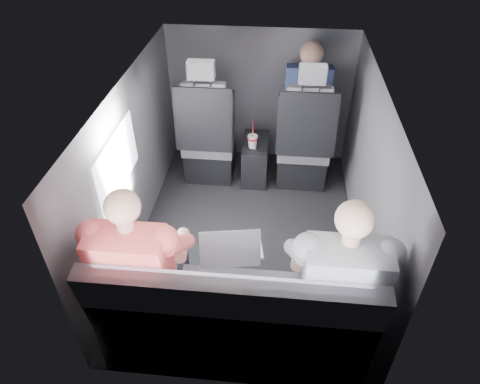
# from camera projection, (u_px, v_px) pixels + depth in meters

# --- Properties ---
(floor) EXTENTS (2.60, 2.60, 0.00)m
(floor) POSITION_uv_depth(u_px,v_px,m) (248.00, 236.00, 3.65)
(floor) COLOR black
(floor) RESTS_ON ground
(ceiling) EXTENTS (2.60, 2.60, 0.00)m
(ceiling) POSITION_uv_depth(u_px,v_px,m) (250.00, 88.00, 2.82)
(ceiling) COLOR #B2B2AD
(ceiling) RESTS_ON panel_back
(panel_left) EXTENTS (0.02, 2.60, 1.35)m
(panel_left) POSITION_uv_depth(u_px,v_px,m) (133.00, 165.00, 3.31)
(panel_left) COLOR #56565B
(panel_left) RESTS_ON floor
(panel_right) EXTENTS (0.02, 2.60, 1.35)m
(panel_right) POSITION_uv_depth(u_px,v_px,m) (370.00, 178.00, 3.17)
(panel_right) COLOR #56565B
(panel_right) RESTS_ON floor
(panel_front) EXTENTS (1.80, 0.02, 1.35)m
(panel_front) POSITION_uv_depth(u_px,v_px,m) (259.00, 96.00, 4.25)
(panel_front) COLOR #56565B
(panel_front) RESTS_ON floor
(panel_back) EXTENTS (1.80, 0.02, 1.35)m
(panel_back) POSITION_uv_depth(u_px,v_px,m) (228.00, 316.00, 2.22)
(panel_back) COLOR #56565B
(panel_back) RESTS_ON floor
(side_window) EXTENTS (0.02, 0.75, 0.42)m
(side_window) POSITION_uv_depth(u_px,v_px,m) (118.00, 163.00, 2.93)
(side_window) COLOR white
(side_window) RESTS_ON panel_left
(seatbelt) EXTENTS (0.35, 0.11, 0.59)m
(seatbelt) POSITION_uv_depth(u_px,v_px,m) (308.00, 117.00, 3.65)
(seatbelt) COLOR black
(seatbelt) RESTS_ON front_seat_right
(front_seat_left) EXTENTS (0.52, 0.58, 1.26)m
(front_seat_left) POSITION_uv_depth(u_px,v_px,m) (209.00, 142.00, 4.10)
(front_seat_left) COLOR black
(front_seat_left) RESTS_ON floor
(front_seat_right) EXTENTS (0.52, 0.58, 1.26)m
(front_seat_right) POSITION_uv_depth(u_px,v_px,m) (303.00, 147.00, 4.03)
(front_seat_right) COLOR black
(front_seat_right) RESTS_ON floor
(center_console) EXTENTS (0.24, 0.48, 0.41)m
(center_console) POSITION_uv_depth(u_px,v_px,m) (255.00, 159.00, 4.22)
(center_console) COLOR black
(center_console) RESTS_ON floor
(rear_bench) EXTENTS (1.60, 0.57, 0.92)m
(rear_bench) POSITION_uv_depth(u_px,v_px,m) (234.00, 319.00, 2.63)
(rear_bench) COLOR slate
(rear_bench) RESTS_ON floor
(soda_cup) EXTENTS (0.09, 0.09, 0.29)m
(soda_cup) POSITION_uv_depth(u_px,v_px,m) (253.00, 141.00, 3.97)
(soda_cup) COLOR white
(soda_cup) RESTS_ON center_console
(laptop_white) EXTENTS (0.35, 0.32, 0.25)m
(laptop_white) POSITION_uv_depth(u_px,v_px,m) (143.00, 244.00, 2.68)
(laptop_white) COLOR white
(laptop_white) RESTS_ON passenger_rear_left
(laptop_silver) EXTENTS (0.40, 0.38, 0.26)m
(laptop_silver) POSITION_uv_depth(u_px,v_px,m) (232.00, 247.00, 2.66)
(laptop_silver) COLOR #ADADB2
(laptop_silver) RESTS_ON rear_bench
(laptop_black) EXTENTS (0.43, 0.46, 0.25)m
(laptop_black) POSITION_uv_depth(u_px,v_px,m) (342.00, 261.00, 2.57)
(laptop_black) COLOR black
(laptop_black) RESTS_ON passenger_rear_right
(passenger_rear_left) EXTENTS (0.53, 0.65, 1.27)m
(passenger_rear_left) POSITION_uv_depth(u_px,v_px,m) (143.00, 264.00, 2.54)
(passenger_rear_left) COLOR #333338
(passenger_rear_left) RESTS_ON rear_bench
(passenger_rear_right) EXTENTS (0.54, 0.66, 1.29)m
(passenger_rear_right) POSITION_uv_depth(u_px,v_px,m) (337.00, 278.00, 2.45)
(passenger_rear_right) COLOR navy
(passenger_rear_right) RESTS_ON rear_bench
(passenger_front_right) EXTENTS (0.42, 0.42, 0.88)m
(passenger_front_right) POSITION_uv_depth(u_px,v_px,m) (307.00, 100.00, 4.01)
(passenger_front_right) COLOR navy
(passenger_front_right) RESTS_ON front_seat_right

